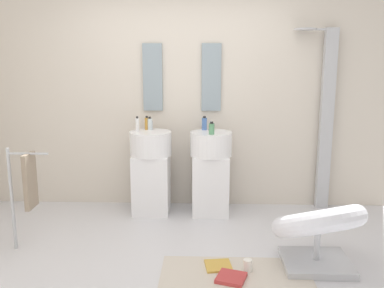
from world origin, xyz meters
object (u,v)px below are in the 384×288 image
object	(u,v)px
lounge_chair	(318,227)
magazine_ochre	(218,266)
soap_bottle_clear	(150,124)
pedestal_sink_right	(211,171)
magazine_red	(231,278)
soap_bottle_blue	(204,124)
shower_column	(325,116)
soap_bottle_white	(137,124)
towel_rack	(27,183)
soap_bottle_green	(212,129)
pedestal_sink_left	(151,170)
soap_bottle_amber	(147,123)
coffee_mug	(248,265)

from	to	relation	value
lounge_chair	magazine_ochre	size ratio (longest dim) A/B	4.80
soap_bottle_clear	pedestal_sink_right	bearing A→B (deg)	-9.95
magazine_red	soap_bottle_clear	distance (m)	2.06
magazine_ochre	soap_bottle_clear	xyz separation A→B (m)	(-0.74, 1.40, 0.98)
magazine_red	soap_bottle_clear	xyz separation A→B (m)	(-0.84, 1.61, 0.97)
pedestal_sink_right	soap_bottle_blue	xyz separation A→B (m)	(-0.07, 0.15, 0.51)
shower_column	soap_bottle_white	bearing A→B (deg)	-174.37
shower_column	soap_bottle_blue	world-z (taller)	shower_column
shower_column	soap_bottle_blue	size ratio (longest dim) A/B	13.29
shower_column	soap_bottle_white	world-z (taller)	shower_column
shower_column	towel_rack	distance (m)	3.21
lounge_chair	soap_bottle_white	xyz separation A→B (m)	(-1.70, 1.24, 0.66)
soap_bottle_green	magazine_ochre	bearing A→B (deg)	-87.39
magazine_red	soap_bottle_clear	world-z (taller)	soap_bottle_clear
soap_bottle_blue	soap_bottle_clear	size ratio (longest dim) A/B	1.04
magazine_ochre	soap_bottle_green	distance (m)	1.50
pedestal_sink_right	magazine_ochre	size ratio (longest dim) A/B	4.77
soap_bottle_white	lounge_chair	bearing A→B (deg)	-36.20
pedestal_sink_right	soap_bottle_clear	xyz separation A→B (m)	(-0.69, 0.12, 0.51)
magazine_red	pedestal_sink_right	bearing A→B (deg)	114.08
lounge_chair	magazine_red	xyz separation A→B (m)	(-0.73, -0.27, -0.32)
pedestal_sink_left	soap_bottle_clear	world-z (taller)	soap_bottle_clear
soap_bottle_white	soap_bottle_blue	bearing A→B (deg)	9.46
lounge_chair	soap_bottle_amber	bearing A→B (deg)	139.85
soap_bottle_clear	lounge_chair	bearing A→B (deg)	-40.47
pedestal_sink_left	pedestal_sink_right	size ratio (longest dim) A/B	1.00
magazine_ochre	coffee_mug	xyz separation A→B (m)	(0.24, -0.06, 0.04)
pedestal_sink_left	lounge_chair	bearing A→B (deg)	-38.20
magazine_red	soap_bottle_green	size ratio (longest dim) A/B	1.62
shower_column	lounge_chair	distance (m)	1.67
shower_column	magazine_ochre	world-z (taller)	shower_column
shower_column	magazine_red	xyz separation A→B (m)	(-1.14, -1.72, -1.05)
pedestal_sink_left	soap_bottle_clear	xyz separation A→B (m)	(-0.02, 0.12, 0.51)
magazine_red	pedestal_sink_left	bearing A→B (deg)	137.10
magazine_ochre	lounge_chair	bearing A→B (deg)	-3.42
magazine_ochre	soap_bottle_white	xyz separation A→B (m)	(-0.87, 1.30, 0.99)
lounge_chair	towel_rack	bearing A→B (deg)	174.50
lounge_chair	soap_bottle_blue	world-z (taller)	soap_bottle_blue
pedestal_sink_left	soap_bottle_white	xyz separation A→B (m)	(-0.15, 0.02, 0.51)
lounge_chair	magazine_ochre	world-z (taller)	lounge_chair
magazine_red	soap_bottle_green	world-z (taller)	soap_bottle_green
pedestal_sink_left	coffee_mug	bearing A→B (deg)	-54.38
coffee_mug	soap_bottle_green	size ratio (longest dim) A/B	0.73
soap_bottle_white	soap_bottle_clear	distance (m)	0.16
shower_column	soap_bottle_white	distance (m)	2.12
pedestal_sink_right	lounge_chair	world-z (taller)	pedestal_sink_right
pedestal_sink_left	soap_bottle_amber	xyz separation A→B (m)	(-0.06, 0.14, 0.51)
soap_bottle_green	soap_bottle_blue	distance (m)	0.29
towel_rack	magazine_red	bearing A→B (deg)	-15.84
soap_bottle_blue	soap_bottle_clear	world-z (taller)	soap_bottle_blue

